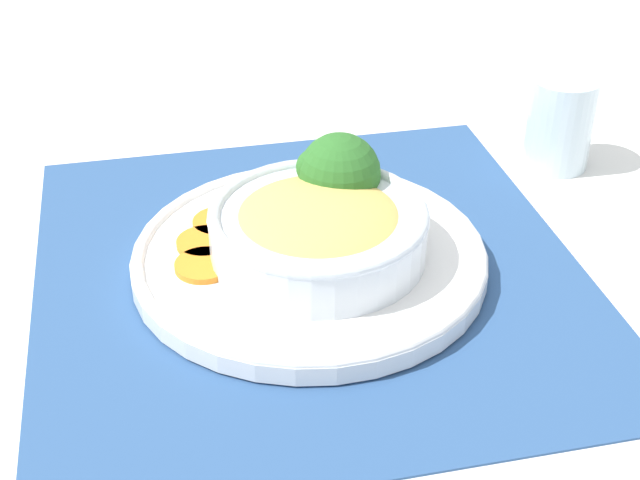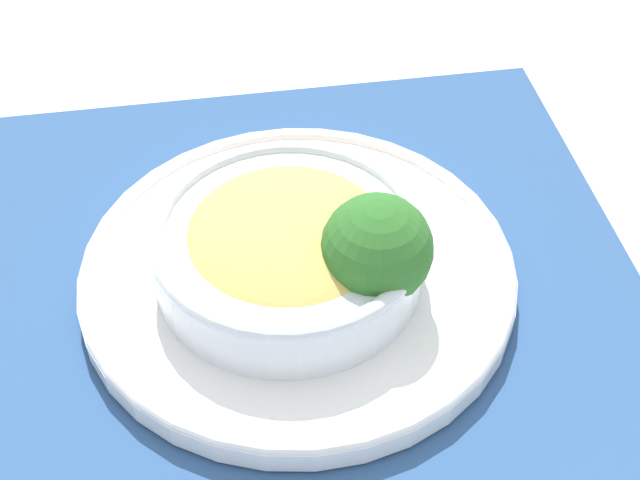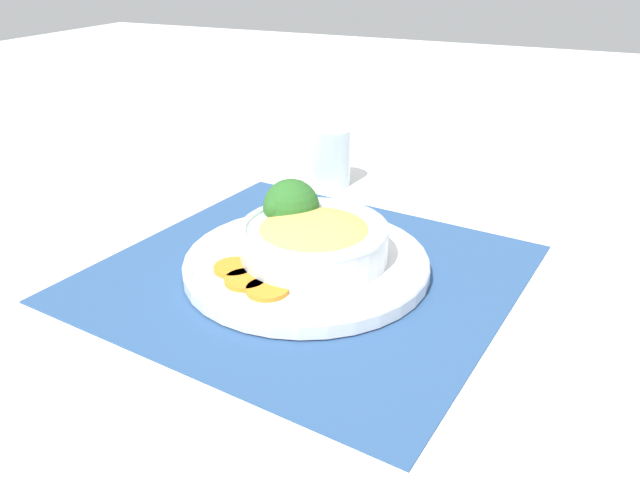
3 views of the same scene
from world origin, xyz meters
The scene contains 9 objects.
ground_plane centered at (0.00, 0.00, 0.00)m, with size 4.00×4.00×0.00m, color white.
placemat centered at (0.00, 0.00, 0.00)m, with size 0.51×0.53×0.00m.
plate centered at (0.00, 0.00, 0.02)m, with size 0.30×0.30×0.02m.
bowl centered at (0.01, -0.01, 0.05)m, with size 0.18×0.18×0.05m.
broccoli_floret centered at (0.04, 0.04, 0.06)m, with size 0.07×0.07×0.08m.
carrot_slice_near centered at (-0.06, 0.07, 0.02)m, with size 0.05×0.05×0.01m.
carrot_slice_middle centered at (-0.08, 0.04, 0.02)m, with size 0.05×0.05×0.01m.
carrot_slice_far centered at (-0.09, 0.01, 0.02)m, with size 0.05×0.05×0.01m.
water_glass centered at (0.30, 0.10, 0.04)m, with size 0.07×0.07×0.09m.
Camera 1 is at (-0.20, -0.59, 0.43)m, focal length 50.00 mm.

